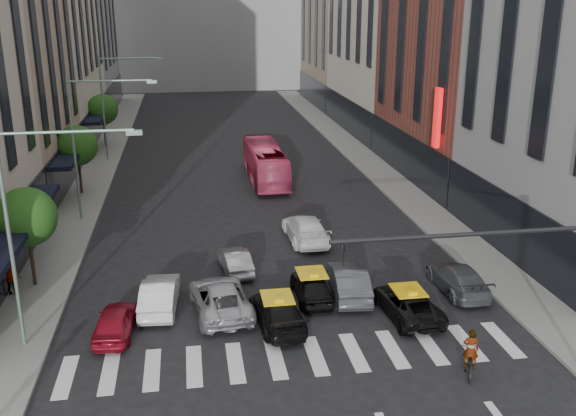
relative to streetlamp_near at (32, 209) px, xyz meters
name	(u,v)px	position (x,y,z in m)	size (l,w,h in m)	color
ground	(308,378)	(10.04, -4.00, -5.90)	(160.00, 160.00, 0.00)	black
sidewalk_left	(93,179)	(-1.46, 26.00, -5.83)	(3.00, 96.00, 0.15)	slate
sidewalk_right	(375,168)	(21.54, 26.00, -5.83)	(3.00, 96.00, 0.15)	slate
building_right_b	(465,7)	(27.04, 23.00, 7.10)	(8.00, 18.00, 26.00)	brown
tree_near	(26,217)	(-1.76, 6.00, -2.25)	(2.88, 2.88, 4.95)	black
tree_mid	(77,146)	(-1.76, 22.00, -2.25)	(2.88, 2.88, 4.95)	black
tree_far	(103,109)	(-1.76, 38.00, -2.25)	(2.88, 2.88, 4.95)	black
streetlamp_near	(32,209)	(0.00, 0.00, 0.00)	(5.38, 0.25, 9.00)	gray
streetlamp_mid	(88,130)	(0.00, 16.00, 0.00)	(5.38, 0.25, 9.00)	gray
streetlamp_far	(113,94)	(0.00, 32.00, 0.00)	(5.38, 0.25, 9.00)	gray
traffic_signal	(525,266)	(17.74, -5.00, -1.43)	(10.10, 0.20, 6.00)	black
liberty_sign	(437,118)	(22.64, 16.00, 0.10)	(0.30, 0.70, 4.00)	red
car_red	(115,321)	(2.64, 0.47, -5.26)	(1.53, 3.79, 1.29)	maroon
car_white_front	(160,294)	(4.42, 2.66, -5.18)	(1.53, 4.39, 1.45)	silver
car_silver	(220,298)	(7.14, 1.88, -5.19)	(2.38, 5.16, 1.44)	#AEADB3
taxi_left	(277,311)	(9.51, 0.24, -5.24)	(1.85, 4.56, 1.32)	black
taxi_center	(311,286)	(11.47, 2.54, -5.24)	(1.56, 3.89, 1.33)	black
car_grey_mid	(349,281)	(13.29, 2.64, -5.15)	(1.59, 4.55, 1.50)	#3B3C42
taxi_right	(407,303)	(15.37, 0.17, -5.28)	(2.06, 4.48, 1.24)	black
car_grey_curb	(457,278)	(18.65, 2.30, -5.23)	(1.89, 4.66, 1.35)	#474B50
car_row2_left	(235,261)	(8.17, 6.32, -5.29)	(1.30, 3.74, 1.23)	#97969B
car_row2_right	(306,229)	(12.62, 10.19, -5.15)	(2.11, 5.19, 1.51)	white
bus	(265,163)	(11.94, 23.72, -4.46)	(2.43, 10.37, 2.89)	#CE3C66
motorcycle	(469,363)	(16.13, -4.71, -5.43)	(0.62, 1.79, 0.94)	black
rider	(472,333)	(16.13, -4.71, -4.15)	(0.59, 0.39, 1.62)	gray
pedestrian_far	(11,278)	(-2.56, 4.97, -4.93)	(0.97, 0.40, 1.65)	gray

